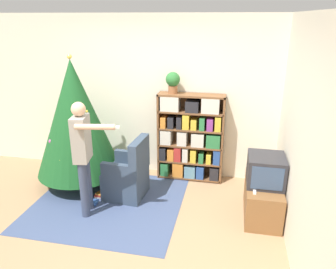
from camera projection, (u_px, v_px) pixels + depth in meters
The scene contains 14 objects.
ground_plane at pixel (118, 233), 4.09m from camera, with size 14.00×14.00×0.00m, color #9E7A56.
wall_back at pixel (153, 97), 5.37m from camera, with size 8.00×0.10×2.60m.
wall_right at pixel (309, 149), 3.25m from camera, with size 0.10×8.00×2.60m.
area_rug at pixel (108, 203), 4.73m from camera, with size 2.09×1.94×0.01m.
bookshelf at pixel (190, 138), 5.24m from camera, with size 1.05×0.27×1.42m.
tv_stand at pixel (262, 199), 4.38m from camera, with size 0.46×0.89×0.48m.
television at pixel (266, 170), 4.23m from camera, with size 0.47×0.50×0.39m.
game_remote at pixel (255, 191), 4.07m from camera, with size 0.04×0.12×0.02m.
christmas_tree at pixel (76, 118), 4.95m from camera, with size 1.30×1.30×2.04m.
armchair at pixel (128, 176), 4.83m from camera, with size 0.60×0.60×0.92m.
standing_person at pixel (83, 150), 4.21m from camera, with size 0.68×0.46×1.56m.
potted_plant at pixel (173, 81), 5.00m from camera, with size 0.22×0.22×0.33m.
book_pile_near_tree at pixel (101, 195), 4.88m from camera, with size 0.20×0.16×0.08m.
book_pile_by_chair at pixel (91, 202), 4.69m from camera, with size 0.19×0.17×0.06m.
Camera 1 is at (1.31, -3.23, 2.54)m, focal length 35.00 mm.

